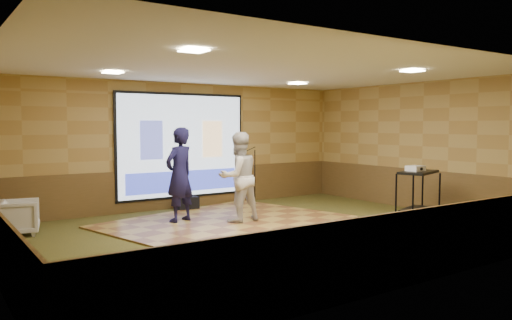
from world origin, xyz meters
TOP-DOWN VIEW (x-y plane):
  - ground at (0.00, 0.00)m, footprint 9.00×9.00m
  - room_shell at (0.00, 0.00)m, footprint 9.04×7.04m
  - wainscot_back at (0.00, 3.48)m, footprint 9.00×0.04m
  - wainscot_front at (0.00, -3.48)m, footprint 9.00×0.04m
  - wainscot_right at (4.48, 0.00)m, footprint 0.04×7.00m
  - projector_screen at (0.00, 3.44)m, footprint 3.32×0.06m
  - downlight_nw at (-2.20, 1.80)m, footprint 0.32×0.32m
  - downlight_ne at (2.20, 1.80)m, footprint 0.32×0.32m
  - downlight_sw at (-2.20, -1.50)m, footprint 0.32×0.32m
  - downlight_se at (2.20, -1.50)m, footprint 0.32×0.32m
  - dance_floor at (-0.08, 1.25)m, footprint 5.32×4.53m
  - player_left at (-0.89, 1.76)m, footprint 0.82×0.68m
  - player_right at (0.11, 1.09)m, footprint 0.90×0.71m
  - av_table at (3.23, -0.89)m, footprint 1.00×0.53m
  - projector at (3.13, -0.88)m, footprint 0.35×0.30m
  - mic_stand at (1.71, 2.96)m, footprint 0.58×0.24m
  - banquet_chair at (-3.80, 2.39)m, footprint 0.84×0.83m
  - duffel_bag at (-0.07, 3.09)m, footprint 0.52×0.37m

SIDE VIEW (x-z plane):
  - ground at x=0.00m, z-range 0.00..0.00m
  - dance_floor at x=-0.08m, z-range 0.00..0.03m
  - duffel_bag at x=-0.07m, z-range 0.00..0.31m
  - banquet_chair at x=-3.80m, z-range 0.00..0.65m
  - wainscot_back at x=0.00m, z-range 0.00..0.95m
  - wainscot_front at x=0.00m, z-range 0.00..0.95m
  - wainscot_right at x=4.48m, z-range 0.00..0.95m
  - mic_stand at x=1.71m, z-range -0.25..1.23m
  - av_table at x=3.23m, z-range 0.23..1.29m
  - player_right at x=0.11m, z-range 0.03..1.85m
  - player_left at x=-0.89m, z-range 0.03..1.95m
  - projector at x=3.13m, z-range 1.06..1.17m
  - projector_screen at x=0.00m, z-range 0.21..2.73m
  - room_shell at x=0.00m, z-range 0.58..3.60m
  - downlight_nw at x=-2.20m, z-range 2.96..2.98m
  - downlight_ne at x=2.20m, z-range 2.96..2.98m
  - downlight_sw at x=-2.20m, z-range 2.96..2.98m
  - downlight_se at x=2.20m, z-range 2.96..2.98m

